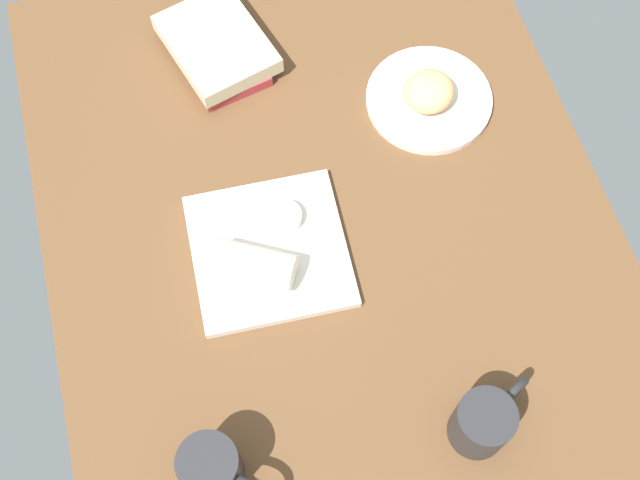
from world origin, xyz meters
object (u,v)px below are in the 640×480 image
(round_plate, at_px, (429,99))
(book_stack, at_px, (216,47))
(scone_pastry, at_px, (429,92))
(breakfast_wrap, at_px, (256,265))
(second_mug, at_px, (214,470))
(coffee_mug, at_px, (484,421))
(sauce_cup, at_px, (283,217))
(square_plate, at_px, (269,251))

(round_plate, height_order, book_stack, book_stack)
(scone_pastry, xyz_separation_m, breakfast_wrap, (0.23, -0.35, 0.00))
(breakfast_wrap, relative_size, second_mug, 1.02)
(breakfast_wrap, bearing_deg, coffee_mug, -112.07)
(second_mug, bearing_deg, coffee_mug, 84.72)
(coffee_mug, distance_m, second_mug, 0.37)
(sauce_cup, bearing_deg, scone_pastry, 118.36)
(round_plate, bearing_deg, scone_pastry, -45.97)
(square_plate, height_order, sauce_cup, sauce_cup)
(sauce_cup, height_order, second_mug, second_mug)
(breakfast_wrap, distance_m, coffee_mug, 0.40)
(book_stack, bearing_deg, round_plate, 60.07)
(scone_pastry, bearing_deg, round_plate, 134.03)
(breakfast_wrap, relative_size, coffee_mug, 0.94)
(round_plate, relative_size, second_mug, 1.85)
(square_plate, xyz_separation_m, coffee_mug, (0.35, 0.22, 0.04))
(coffee_mug, bearing_deg, sauce_cup, -154.30)
(breakfast_wrap, height_order, coffee_mug, coffee_mug)
(square_plate, bearing_deg, scone_pastry, 121.40)
(book_stack, xyz_separation_m, coffee_mug, (0.74, 0.22, 0.02))
(square_plate, relative_size, coffee_mug, 1.88)
(square_plate, distance_m, book_stack, 0.40)
(round_plate, height_order, square_plate, square_plate)
(round_plate, distance_m, coffee_mug, 0.57)
(second_mug, bearing_deg, square_plate, 154.31)
(sauce_cup, bearing_deg, second_mug, -27.53)
(sauce_cup, bearing_deg, breakfast_wrap, -39.49)
(square_plate, distance_m, coffee_mug, 0.41)
(round_plate, relative_size, scone_pastry, 2.44)
(second_mug, bearing_deg, book_stack, 167.79)
(breakfast_wrap, height_order, second_mug, second_mug)
(book_stack, bearing_deg, sauce_cup, 5.10)
(scone_pastry, xyz_separation_m, square_plate, (0.20, -0.33, -0.03))
(scone_pastry, distance_m, book_stack, 0.38)
(round_plate, height_order, breakfast_wrap, breakfast_wrap)
(breakfast_wrap, bearing_deg, round_plate, -26.89)
(round_plate, height_order, coffee_mug, coffee_mug)
(coffee_mug, height_order, second_mug, second_mug)
(book_stack, relative_size, second_mug, 2.02)
(scone_pastry, bearing_deg, coffee_mug, -10.80)
(sauce_cup, relative_size, second_mug, 0.49)
(square_plate, bearing_deg, coffee_mug, 32.50)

